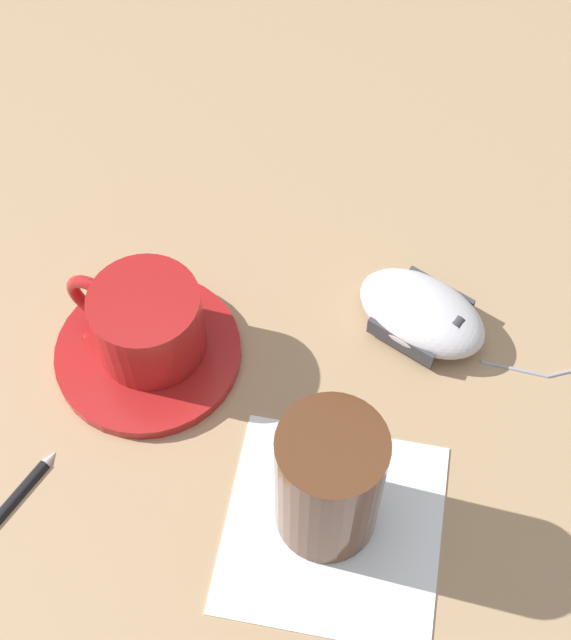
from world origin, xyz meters
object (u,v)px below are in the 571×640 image
object	(u,v)px
coffee_cup	(145,322)
computer_mouse	(422,313)
saucer	(148,353)
drinking_glass	(329,482)

from	to	relation	value
coffee_cup	computer_mouse	size ratio (longest dim) A/B	0.94
saucer	drinking_glass	size ratio (longest dim) A/B	1.26
saucer	drinking_glass	bearing A→B (deg)	-20.90
coffee_cup	drinking_glass	xyz separation A→B (m)	(0.18, -0.07, 0.02)
coffee_cup	computer_mouse	bearing A→B (deg)	29.40
computer_mouse	drinking_glass	bearing A→B (deg)	-93.21
saucer	computer_mouse	bearing A→B (deg)	30.74
drinking_glass	saucer	bearing A→B (deg)	159.10
coffee_cup	drinking_glass	bearing A→B (deg)	-22.45
coffee_cup	drinking_glass	distance (m)	0.19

